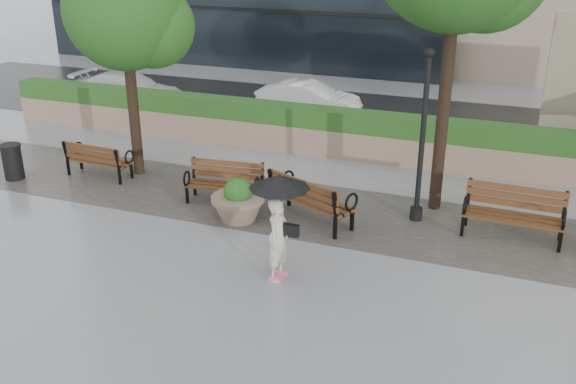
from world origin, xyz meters
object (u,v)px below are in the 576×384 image
(lamppost, at_px, (422,148))
(car_left, at_px, (130,90))
(pedestrian, at_px, (279,217))
(bench_3, at_px, (512,224))
(planter_left, at_px, (238,204))
(car_right, at_px, (308,99))
(bench_1, at_px, (225,191))
(bench_0, at_px, (99,167))
(bench_2, at_px, (311,209))
(trash_bin, at_px, (13,163))

(lamppost, xyz_separation_m, car_left, (-11.68, 6.16, -1.11))
(car_left, xyz_separation_m, pedestrian, (9.71, -9.66, 0.65))
(bench_3, bearing_deg, planter_left, -166.35)
(bench_3, xyz_separation_m, planter_left, (-5.83, -1.24, 0.07))
(car_left, relative_size, pedestrian, 2.04)
(car_left, height_order, car_right, car_left)
(lamppost, height_order, car_right, lamppost)
(bench_1, bearing_deg, planter_left, -55.13)
(bench_0, xyz_separation_m, lamppost, (8.36, 0.30, 1.44))
(bench_0, bearing_deg, bench_2, 177.34)
(bench_0, distance_m, bench_1, 3.89)
(planter_left, relative_size, car_right, 0.34)
(bench_2, height_order, planter_left, bench_2)
(pedestrian, bearing_deg, bench_2, 11.01)
(planter_left, bearing_deg, car_right, 98.79)
(car_right, distance_m, pedestrian, 11.25)
(trash_bin, bearing_deg, pedestrian, -15.19)
(bench_2, distance_m, lamppost, 2.78)
(bench_1, bearing_deg, car_right, 87.20)
(car_left, distance_m, pedestrian, 13.71)
(bench_1, relative_size, car_left, 0.45)
(planter_left, xyz_separation_m, car_right, (-1.35, 8.74, 0.20))
(bench_0, height_order, planter_left, planter_left)
(bench_1, distance_m, bench_3, 6.57)
(planter_left, xyz_separation_m, trash_bin, (-6.62, 0.25, 0.05))
(trash_bin, height_order, car_left, car_left)
(bench_1, relative_size, planter_left, 1.57)
(planter_left, bearing_deg, car_left, 136.08)
(pedestrian, bearing_deg, lamppost, -23.87)
(bench_3, relative_size, lamppost, 0.53)
(bench_1, relative_size, pedestrian, 0.92)
(bench_3, bearing_deg, pedestrian, -139.23)
(bench_3, bearing_deg, bench_1, -174.48)
(pedestrian, bearing_deg, bench_3, -45.44)
(lamppost, bearing_deg, bench_1, -171.64)
(bench_1, relative_size, bench_3, 0.91)
(bench_1, bearing_deg, bench_2, -14.64)
(planter_left, bearing_deg, bench_1, 132.20)
(lamppost, relative_size, car_right, 1.08)
(trash_bin, distance_m, lamppost, 10.53)
(trash_bin, bearing_deg, lamppost, 6.65)
(bench_1, height_order, car_left, car_left)
(bench_1, xyz_separation_m, bench_2, (2.28, -0.29, 0.03))
(bench_3, bearing_deg, trash_bin, -173.77)
(trash_bin, relative_size, pedestrian, 0.44)
(car_left, bearing_deg, pedestrian, -137.05)
(bench_0, xyz_separation_m, bench_2, (6.15, -0.65, 0.04))
(bench_2, height_order, car_left, car_left)
(bench_0, relative_size, pedestrian, 0.88)
(bench_0, relative_size, bench_3, 0.87)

